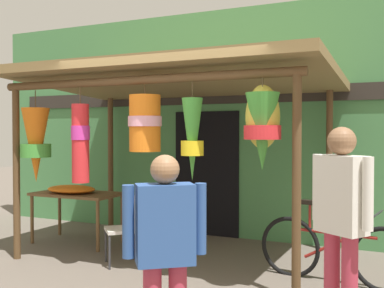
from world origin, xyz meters
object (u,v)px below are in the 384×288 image
folding_chair (128,224)px  wicker_basket_by_table (140,242)px  display_table (77,198)px  vendor_in_orange (165,244)px  customer_foreground (341,212)px  flower_heap_on_table (72,189)px  parked_bicycle (334,252)px

folding_chair → wicker_basket_by_table: (-0.22, 0.66, -0.39)m
display_table → vendor_in_orange: (2.96, -2.73, 0.21)m
display_table → folding_chair: 1.45m
vendor_in_orange → customer_foreground: customer_foreground is taller
folding_chair → vendor_in_orange: bearing=-51.8°
folding_chair → vendor_in_orange: vendor_in_orange is taller
customer_foreground → flower_heap_on_table: bearing=158.5°
flower_heap_on_table → parked_bicycle: size_ratio=0.45×
wicker_basket_by_table → customer_foreground: bearing=-30.0°
display_table → wicker_basket_by_table: (1.08, 0.03, -0.56)m
parked_bicycle → customer_foreground: size_ratio=1.02×
display_table → vendor_in_orange: 4.03m
flower_heap_on_table → folding_chair: (1.34, -0.56, -0.31)m
wicker_basket_by_table → vendor_in_orange: (1.88, -2.77, 0.77)m
flower_heap_on_table → vendor_in_orange: 4.02m
display_table → parked_bicycle: bearing=-4.6°
folding_chair → customer_foreground: customer_foreground is taller
wicker_basket_by_table → customer_foreground: customer_foreground is taller
flower_heap_on_table → parked_bicycle: parked_bicycle is taller
customer_foreground → parked_bicycle: bearing=99.6°
wicker_basket_by_table → vendor_in_orange: vendor_in_orange is taller
flower_heap_on_table → customer_foreground: size_ratio=0.45×
folding_chair → wicker_basket_by_table: 0.80m
wicker_basket_by_table → flower_heap_on_table: bearing=-174.9°
display_table → parked_bicycle: 3.80m
flower_heap_on_table → folding_chair: bearing=-22.6°
folding_chair → parked_bicycle: 2.50m
display_table → parked_bicycle: (3.78, -0.30, -0.33)m
folding_chair → parked_bicycle: (2.48, 0.32, -0.16)m
folding_chair → vendor_in_orange: 2.71m
display_table → wicker_basket_by_table: 1.22m
parked_bicycle → vendor_in_orange: vendor_in_orange is taller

